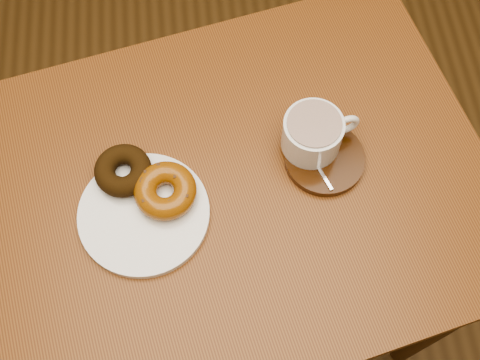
{
  "coord_description": "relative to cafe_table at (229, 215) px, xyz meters",
  "views": [
    {
      "loc": [
        -0.15,
        -0.76,
        1.75
      ],
      "look_at": [
        -0.1,
        -0.35,
        0.85
      ],
      "focal_mm": 45.0,
      "sensor_mm": 36.0,
      "label": 1
    }
  ],
  "objects": [
    {
      "name": "cafe_table",
      "position": [
        0.0,
        0.0,
        0.0
      ],
      "size": [
        1.01,
        0.84,
        0.83
      ],
      "rotation": [
        0.0,
        0.0,
        0.22
      ],
      "color": "brown",
      "rests_on": "ground"
    },
    {
      "name": "saucer",
      "position": [
        0.17,
        0.03,
        0.14
      ],
      "size": [
        0.17,
        0.17,
        0.01
      ],
      "primitive_type": "cylinder",
      "rotation": [
        0.0,
        0.0,
        0.28
      ],
      "color": "#371A07",
      "rests_on": "cafe_table"
    },
    {
      "name": "coffee_cup",
      "position": [
        0.15,
        0.06,
        0.18
      ],
      "size": [
        0.13,
        0.1,
        0.07
      ],
      "rotation": [
        0.0,
        0.0,
        0.17
      ],
      "color": "white",
      "rests_on": "saucer"
    },
    {
      "name": "teaspoon",
      "position": [
        0.14,
        0.03,
        0.15
      ],
      "size": [
        0.04,
        0.09,
        0.01
      ],
      "rotation": [
        0.0,
        0.0,
        0.36
      ],
      "color": "silver",
      "rests_on": "saucer"
    },
    {
      "name": "ground",
      "position": [
        0.12,
        0.35,
        -0.7
      ],
      "size": [
        6.0,
        6.0,
        0.0
      ],
      "primitive_type": "plane",
      "color": "brown",
      "rests_on": "ground"
    },
    {
      "name": "donut_cinnamon",
      "position": [
        -0.17,
        0.03,
        0.16
      ],
      "size": [
        0.12,
        0.12,
        0.03
      ],
      "primitive_type": "torus",
      "rotation": [
        0.0,
        0.0,
        0.4
      ],
      "color": "black",
      "rests_on": "donut_plate"
    },
    {
      "name": "donut_caramel",
      "position": [
        -0.1,
        -0.01,
        0.16
      ],
      "size": [
        0.13,
        0.13,
        0.04
      ],
      "rotation": [
        0.0,
        0.0,
        0.28
      ],
      "color": "#92510F",
      "rests_on": "donut_plate"
    },
    {
      "name": "donut_plate",
      "position": [
        -0.14,
        -0.04,
        0.14
      ],
      "size": [
        0.25,
        0.25,
        0.01
      ],
      "primitive_type": "cylinder",
      "rotation": [
        0.0,
        0.0,
        -0.16
      ],
      "color": "white",
      "rests_on": "cafe_table"
    }
  ]
}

